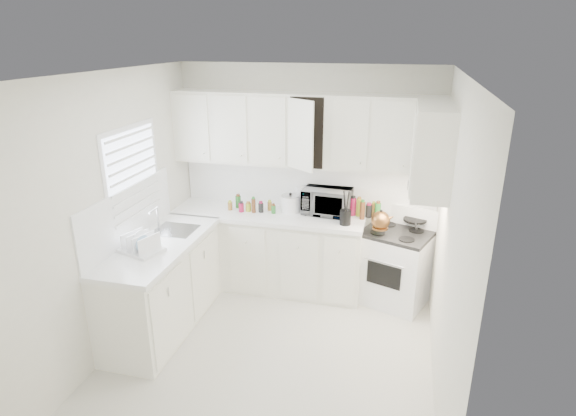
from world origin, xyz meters
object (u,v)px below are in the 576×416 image
(stove, at_px, (395,258))
(microwave, at_px, (327,198))
(tea_kettle, at_px, (381,219))
(dish_rack, at_px, (140,241))
(utensil_crock, at_px, (346,207))
(rice_cooker, at_px, (290,202))

(stove, bearing_deg, microwave, -170.24)
(stove, xyz_separation_m, tea_kettle, (-0.18, -0.16, 0.51))
(microwave, bearing_deg, dish_rack, -132.15)
(tea_kettle, relative_size, utensil_crock, 0.63)
(tea_kettle, distance_m, rice_cooker, 1.08)
(microwave, bearing_deg, rice_cooker, -170.34)
(utensil_crock, bearing_deg, dish_rack, -147.10)
(stove, distance_m, tea_kettle, 0.56)
(stove, relative_size, rice_cooker, 4.89)
(stove, distance_m, utensil_crock, 0.83)
(stove, distance_m, microwave, 1.01)
(utensil_crock, height_order, dish_rack, utensil_crock)
(stove, height_order, tea_kettle, tea_kettle)
(dish_rack, bearing_deg, tea_kettle, 45.50)
(tea_kettle, height_order, dish_rack, tea_kettle)
(tea_kettle, bearing_deg, rice_cooker, 169.05)
(microwave, distance_m, rice_cooker, 0.43)
(tea_kettle, bearing_deg, stove, 44.96)
(stove, relative_size, microwave, 2.04)
(rice_cooker, bearing_deg, stove, -22.28)
(dish_rack, bearing_deg, rice_cooker, 69.41)
(tea_kettle, distance_m, microwave, 0.70)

